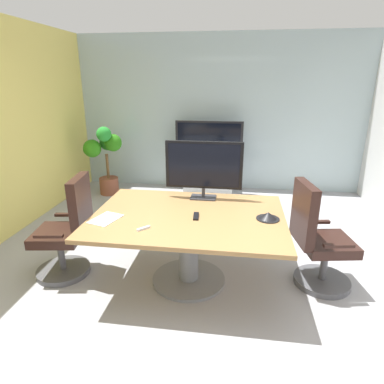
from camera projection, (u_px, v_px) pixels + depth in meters
ground_plane at (195, 284)px, 3.38m from camera, size 7.63×7.63×0.00m
wall_back_glass_partition at (219, 114)px, 6.03m from camera, size 5.29×0.10×2.78m
conference_table at (188, 231)px, 3.27m from camera, size 1.87×1.35×0.75m
office_chair_left at (68, 235)px, 3.43m from camera, size 0.62×0.60×1.09m
office_chair_right at (317, 244)px, 3.25m from camera, size 0.63×0.61×1.09m
tv_monitor at (204, 167)px, 3.55m from camera, size 0.84×0.18×0.64m
wall_display_unit at (209, 169)px, 6.03m from camera, size 1.20×0.36×1.31m
potted_plant at (105, 154)px, 5.84m from camera, size 0.67×0.54×1.24m
conference_phone at (268, 216)px, 3.10m from camera, size 0.22×0.22×0.07m
remote_control at (196, 216)px, 3.16m from camera, size 0.06×0.17×0.02m
whiteboard_marker at (143, 228)px, 2.90m from camera, size 0.10×0.11×0.02m
paper_notepad at (106, 219)px, 3.10m from camera, size 0.29×0.35×0.01m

